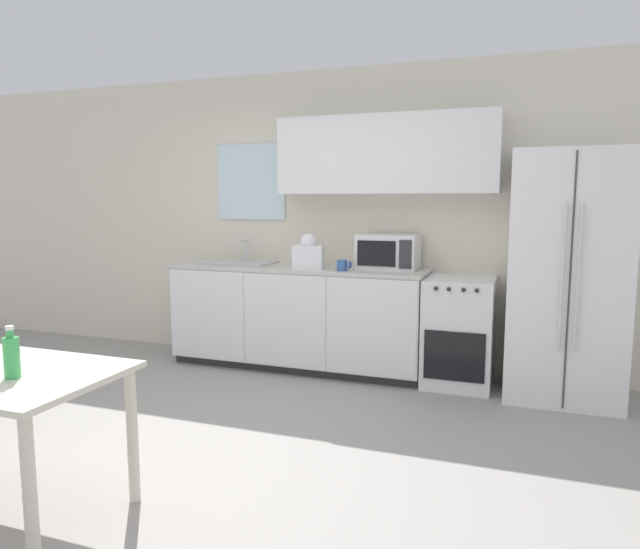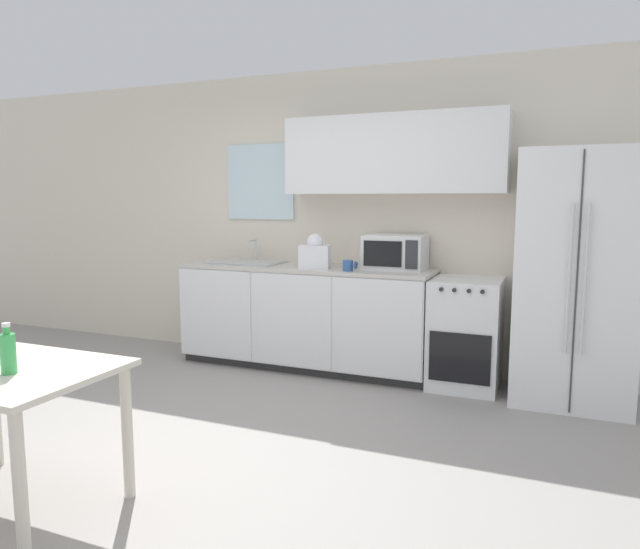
{
  "view_description": "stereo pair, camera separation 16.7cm",
  "coord_description": "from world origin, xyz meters",
  "px_view_note": "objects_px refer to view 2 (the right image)",
  "views": [
    {
      "loc": [
        1.67,
        -2.91,
        1.53
      ],
      "look_at": [
        0.44,
        0.53,
        1.05
      ],
      "focal_mm": 32.0,
      "sensor_mm": 36.0,
      "label": 1
    },
    {
      "loc": [
        1.83,
        -2.85,
        1.53
      ],
      "look_at": [
        0.44,
        0.53,
        1.05
      ],
      "focal_mm": 32.0,
      "sensor_mm": 36.0,
      "label": 2
    }
  ],
  "objects_px": {
    "drink_bottle": "(8,352)",
    "coffee_mug": "(349,265)",
    "refrigerator": "(575,278)",
    "microwave": "(395,252)",
    "dining_table": "(1,389)",
    "oven_range": "(466,333)"
  },
  "relations": [
    {
      "from": "drink_bottle",
      "to": "coffee_mug",
      "type": "bearing_deg",
      "value": 74.71
    },
    {
      "from": "refrigerator",
      "to": "drink_bottle",
      "type": "height_order",
      "value": "refrigerator"
    },
    {
      "from": "microwave",
      "to": "coffee_mug",
      "type": "xyz_separation_m",
      "value": [
        -0.33,
        -0.27,
        -0.1
      ]
    },
    {
      "from": "dining_table",
      "to": "drink_bottle",
      "type": "relative_size",
      "value": 4.5
    },
    {
      "from": "oven_range",
      "to": "dining_table",
      "type": "xyz_separation_m",
      "value": [
        -1.82,
        -2.79,
        0.17
      ]
    },
    {
      "from": "microwave",
      "to": "coffee_mug",
      "type": "bearing_deg",
      "value": -140.45
    },
    {
      "from": "oven_range",
      "to": "drink_bottle",
      "type": "bearing_deg",
      "value": -120.48
    },
    {
      "from": "coffee_mug",
      "to": "drink_bottle",
      "type": "xyz_separation_m",
      "value": [
        -0.73,
        -2.66,
        -0.15
      ]
    },
    {
      "from": "coffee_mug",
      "to": "drink_bottle",
      "type": "bearing_deg",
      "value": -105.29
    },
    {
      "from": "microwave",
      "to": "dining_table",
      "type": "height_order",
      "value": "microwave"
    },
    {
      "from": "coffee_mug",
      "to": "drink_bottle",
      "type": "distance_m",
      "value": 2.76
    },
    {
      "from": "refrigerator",
      "to": "dining_table",
      "type": "height_order",
      "value": "refrigerator"
    },
    {
      "from": "oven_range",
      "to": "microwave",
      "type": "height_order",
      "value": "microwave"
    },
    {
      "from": "microwave",
      "to": "dining_table",
      "type": "relative_size",
      "value": 0.47
    },
    {
      "from": "oven_range",
      "to": "coffee_mug",
      "type": "distance_m",
      "value": 1.11
    },
    {
      "from": "refrigerator",
      "to": "microwave",
      "type": "distance_m",
      "value": 1.43
    },
    {
      "from": "oven_range",
      "to": "refrigerator",
      "type": "xyz_separation_m",
      "value": [
        0.79,
        -0.05,
        0.5
      ]
    },
    {
      "from": "microwave",
      "to": "dining_table",
      "type": "bearing_deg",
      "value": -112.64
    },
    {
      "from": "refrigerator",
      "to": "microwave",
      "type": "xyz_separation_m",
      "value": [
        -1.42,
        0.13,
        0.14
      ]
    },
    {
      "from": "coffee_mug",
      "to": "oven_range",
      "type": "bearing_deg",
      "value": 11.31
    },
    {
      "from": "refrigerator",
      "to": "coffee_mug",
      "type": "bearing_deg",
      "value": -175.46
    },
    {
      "from": "oven_range",
      "to": "refrigerator",
      "type": "distance_m",
      "value": 0.94
    }
  ]
}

